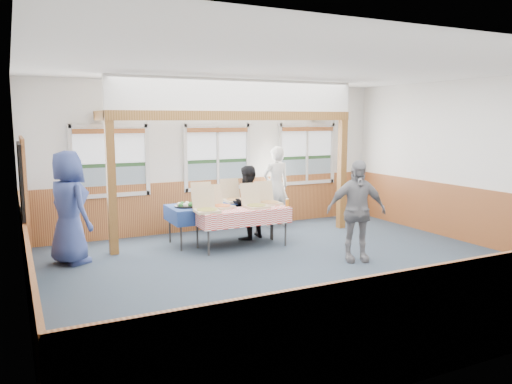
% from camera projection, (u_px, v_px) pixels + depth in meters
% --- Properties ---
extents(floor, '(8.00, 8.00, 0.00)m').
position_uv_depth(floor, '(298.00, 270.00, 8.10)').
color(floor, '#26323D').
rests_on(floor, ground).
extents(ceiling, '(8.00, 8.00, 0.00)m').
position_uv_depth(ceiling, '(301.00, 68.00, 7.64)').
color(ceiling, white).
rests_on(ceiling, wall_back).
extents(wall_back, '(8.00, 0.00, 8.00)m').
position_uv_depth(wall_back, '(217.00, 157.00, 10.98)').
color(wall_back, silver).
rests_on(wall_back, floor).
extents(wall_front, '(8.00, 0.00, 8.00)m').
position_uv_depth(wall_front, '(489.00, 206.00, 4.77)').
color(wall_front, silver).
rests_on(wall_front, floor).
extents(wall_left, '(0.00, 8.00, 8.00)m').
position_uv_depth(wall_left, '(20.00, 187.00, 6.12)').
color(wall_left, silver).
rests_on(wall_left, floor).
extents(wall_right, '(0.00, 8.00, 8.00)m').
position_uv_depth(wall_right, '(477.00, 162.00, 9.62)').
color(wall_right, silver).
rests_on(wall_right, floor).
extents(wainscot_back, '(7.98, 0.05, 1.10)m').
position_uv_depth(wainscot_back, '(218.00, 204.00, 11.11)').
color(wainscot_back, brown).
rests_on(wainscot_back, floor).
extents(wainscot_front, '(7.98, 0.05, 1.10)m').
position_uv_depth(wainscot_front, '(480.00, 310.00, 4.94)').
color(wainscot_front, brown).
rests_on(wainscot_front, floor).
extents(wainscot_left, '(0.05, 6.98, 1.10)m').
position_uv_depth(wainscot_left, '(28.00, 269.00, 6.28)').
color(wainscot_left, brown).
rests_on(wainscot_left, floor).
extents(wainscot_right, '(0.05, 6.98, 1.10)m').
position_uv_depth(wainscot_right, '(473.00, 216.00, 9.76)').
color(wainscot_right, brown).
rests_on(wainscot_right, floor).
extents(cased_opening, '(0.06, 1.30, 2.10)m').
position_uv_depth(cased_opening, '(24.00, 218.00, 7.02)').
color(cased_opening, '#2E2E2E').
rests_on(cased_opening, wall_left).
extents(window_left, '(1.56, 0.10, 1.46)m').
position_uv_depth(window_left, '(110.00, 157.00, 9.92)').
color(window_left, silver).
rests_on(window_left, wall_back).
extents(window_mid, '(1.56, 0.10, 1.46)m').
position_uv_depth(window_mid, '(217.00, 153.00, 10.93)').
color(window_mid, silver).
rests_on(window_mid, wall_back).
extents(window_right, '(1.56, 0.10, 1.46)m').
position_uv_depth(window_right, '(307.00, 150.00, 11.93)').
color(window_right, silver).
rests_on(window_right, wall_back).
extents(post_left, '(0.15, 0.15, 2.40)m').
position_uv_depth(post_left, '(112.00, 188.00, 8.88)').
color(post_left, brown).
rests_on(post_left, floor).
extents(post_right, '(0.15, 0.15, 2.40)m').
position_uv_depth(post_right, '(342.00, 175.00, 11.07)').
color(post_right, brown).
rests_on(post_right, floor).
extents(cross_beam, '(5.15, 0.18, 0.18)m').
position_uv_depth(cross_beam, '(239.00, 116.00, 9.78)').
color(cross_beam, brown).
rests_on(cross_beam, post_left).
extents(table_left, '(2.27, 1.57, 0.76)m').
position_uv_depth(table_left, '(221.00, 207.00, 9.88)').
color(table_left, '#2E2E2E').
rests_on(table_left, floor).
extents(table_right, '(1.86, 1.05, 0.76)m').
position_uv_depth(table_right, '(242.00, 211.00, 9.45)').
color(table_right, '#2E2E2E').
rests_on(table_right, floor).
extents(pizza_box_a, '(0.45, 0.53, 0.45)m').
position_uv_depth(pizza_box_a, '(204.00, 203.00, 9.60)').
color(pizza_box_a, beige).
rests_on(pizza_box_a, table_left).
extents(pizza_box_b, '(0.42, 0.51, 0.45)m').
position_uv_depth(pizza_box_b, '(234.00, 198.00, 10.16)').
color(pizza_box_b, beige).
rests_on(pizza_box_b, table_left).
extents(pizza_box_c, '(0.48, 0.56, 0.46)m').
position_uv_depth(pizza_box_c, '(206.00, 208.00, 9.02)').
color(pizza_box_c, beige).
rests_on(pizza_box_c, table_right).
extents(pizza_box_d, '(0.51, 0.57, 0.43)m').
position_uv_depth(pizza_box_d, '(220.00, 204.00, 9.44)').
color(pizza_box_d, beige).
rests_on(pizza_box_d, table_right).
extents(pizza_box_e, '(0.43, 0.52, 0.45)m').
position_uv_depth(pizza_box_e, '(255.00, 204.00, 9.47)').
color(pizza_box_e, beige).
rests_on(pizza_box_e, table_right).
extents(pizza_box_f, '(0.41, 0.50, 0.44)m').
position_uv_depth(pizza_box_f, '(269.00, 201.00, 9.84)').
color(pizza_box_f, beige).
rests_on(pizza_box_f, table_right).
extents(veggie_tray, '(0.41, 0.41, 0.09)m').
position_uv_depth(veggie_tray, '(185.00, 205.00, 9.54)').
color(veggie_tray, black).
rests_on(veggie_tray, table_left).
extents(drink_glass, '(0.07, 0.07, 0.15)m').
position_uv_depth(drink_glass, '(287.00, 203.00, 9.58)').
color(drink_glass, '#A8631C').
rests_on(drink_glass, table_right).
extents(woman_white, '(0.68, 0.46, 1.82)m').
position_uv_depth(woman_white, '(276.00, 187.00, 11.28)').
color(woman_white, silver).
rests_on(woman_white, floor).
extents(woman_black, '(0.90, 0.81, 1.50)m').
position_uv_depth(woman_black, '(247.00, 203.00, 10.08)').
color(woman_black, black).
rests_on(woman_black, floor).
extents(man_blue, '(0.94, 1.10, 1.91)m').
position_uv_depth(man_blue, '(69.00, 208.00, 8.34)').
color(man_blue, '#334280').
rests_on(man_blue, floor).
extents(person_grey, '(1.11, 0.76, 1.74)m').
position_uv_depth(person_grey, '(356.00, 211.00, 8.51)').
color(person_grey, slate).
rests_on(person_grey, floor).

